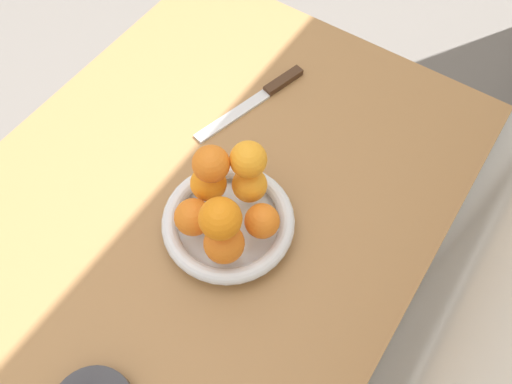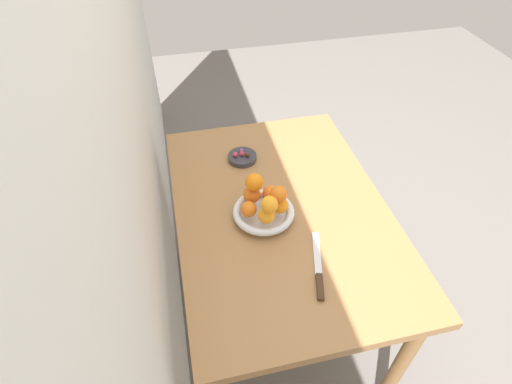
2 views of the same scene
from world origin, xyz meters
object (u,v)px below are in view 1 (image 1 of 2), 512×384
object	(u,v)px
orange_1	(208,183)
orange_2	(193,217)
orange_4	(262,221)
knife	(260,97)
orange_3	(224,243)
orange_5	(248,159)
orange_6	(211,164)
dining_table	(189,241)
orange_0	(250,185)
orange_7	(220,219)
fruit_bowl	(228,223)

from	to	relation	value
orange_1	orange_2	xyz separation A→B (m)	(0.06, 0.02, 0.00)
orange_2	orange_4	bearing A→B (deg)	120.82
orange_1	knife	distance (m)	0.26
orange_1	orange_3	bearing A→B (deg)	49.02
orange_5	orange_6	size ratio (longest dim) A/B	1.00
dining_table	orange_6	world-z (taller)	orange_6
orange_6	knife	xyz separation A→B (m)	(-0.24, -0.07, -0.12)
orange_2	orange_4	size ratio (longest dim) A/B	1.07
orange_0	knife	xyz separation A→B (m)	(-0.21, -0.12, -0.06)
orange_2	orange_7	xyz separation A→B (m)	(0.00, 0.06, 0.06)
orange_2	orange_0	bearing A→B (deg)	158.06
orange_2	orange_4	distance (m)	0.11
orange_1	fruit_bowl	bearing A→B (deg)	67.60
dining_table	fruit_bowl	bearing A→B (deg)	112.26
orange_4	orange_7	bearing A→B (deg)	-29.49
orange_3	orange_6	distance (m)	0.12
orange_4	orange_5	world-z (taller)	orange_5
orange_6	orange_1	bearing A→B (deg)	-63.83
dining_table	orange_2	xyz separation A→B (m)	(0.01, 0.04, 0.16)
dining_table	orange_7	world-z (taller)	orange_7
orange_0	orange_1	world-z (taller)	orange_1
orange_1	orange_7	world-z (taller)	orange_7
orange_0	orange_1	distance (m)	0.07
orange_5	orange_0	bearing A→B (deg)	41.59
orange_0	orange_5	bearing A→B (deg)	-138.41
orange_1	orange_7	size ratio (longest dim) A/B	0.95
orange_4	orange_5	xyz separation A→B (m)	(-0.05, -0.06, 0.06)
fruit_bowl	orange_3	size ratio (longest dim) A/B	3.48
orange_2	orange_5	size ratio (longest dim) A/B	1.02
fruit_bowl	orange_3	bearing A→B (deg)	31.60
orange_4	dining_table	bearing A→B (deg)	-71.36
orange_3	orange_6	world-z (taller)	orange_6
orange_7	orange_0	bearing A→B (deg)	-168.86
orange_2	orange_6	xyz separation A→B (m)	(-0.07, -0.01, 0.06)
dining_table	fruit_bowl	world-z (taller)	fruit_bowl
orange_0	orange_2	bearing A→B (deg)	-21.94
fruit_bowl	orange_3	xyz separation A→B (m)	(0.05, 0.03, 0.05)
orange_0	orange_6	distance (m)	0.08
orange_1	orange_3	distance (m)	0.11
orange_2	orange_1	bearing A→B (deg)	-164.86
orange_1	orange_7	xyz separation A→B (m)	(0.06, 0.08, 0.06)
dining_table	orange_0	bearing A→B (deg)	137.61
orange_5	orange_3	bearing A→B (deg)	16.32
orange_2	orange_7	bearing A→B (deg)	86.94
orange_6	orange_5	bearing A→B (deg)	132.99
orange_1	orange_5	world-z (taller)	orange_5
dining_table	fruit_bowl	distance (m)	0.14
fruit_bowl	orange_0	distance (m)	0.07
dining_table	fruit_bowl	size ratio (longest dim) A/B	5.08
orange_2	orange_3	bearing A→B (deg)	81.60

